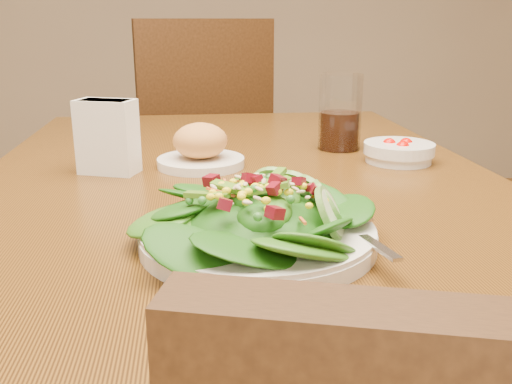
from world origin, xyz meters
TOP-DOWN VIEW (x-y plane):
  - dining_table at (0.00, 0.00)m, footprint 0.90×1.40m
  - chair_far at (-0.06, 1.05)m, footprint 0.57×0.57m
  - salad_plate at (0.01, -0.29)m, footprint 0.29×0.28m
  - bread_plate at (-0.06, 0.10)m, footprint 0.16×0.16m
  - tomato_bowl at (0.31, 0.09)m, footprint 0.13×0.13m
  - drinking_glass at (0.23, 0.22)m, footprint 0.09×0.09m
  - napkin_holder at (-0.22, 0.07)m, footprint 0.11×0.09m

SIDE VIEW (x-z plane):
  - chair_far at x=-0.06m, z-range 0.03..1.04m
  - dining_table at x=0.00m, z-range 0.27..1.02m
  - tomato_bowl at x=0.31m, z-range 0.75..0.79m
  - salad_plate at x=0.01m, z-range 0.74..0.82m
  - bread_plate at x=-0.06m, z-range 0.74..0.82m
  - drinking_glass at x=0.23m, z-range 0.74..0.89m
  - napkin_holder at x=-0.22m, z-range 0.75..0.88m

